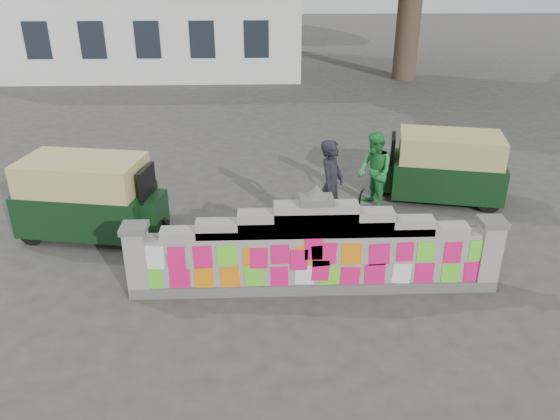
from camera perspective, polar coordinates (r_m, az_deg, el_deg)
The scene contains 7 objects.
ground at distance 9.79m, azimuth 3.53°, elevation -8.28°, with size 100.00×100.00×0.00m, color #383533.
parapet_wall at distance 9.40m, azimuth 3.66°, elevation -4.48°, with size 6.48×0.44×2.01m.
cyclist_bike at distance 11.15m, azimuth 5.22°, elevation -0.59°, with size 0.75×2.16×1.13m, color black.
cyclist_rider at distance 10.98m, azimuth 5.30°, elevation 1.26°, with size 0.70×0.46×1.92m, color black.
pedestrian at distance 12.68m, azimuth 9.84°, elevation 4.00°, with size 0.87×0.68×1.79m, color #278F3C.
rickshaw_left at distance 11.89m, azimuth -19.29°, elevation 1.34°, with size 3.12×1.84×1.68m.
rickshaw_right at distance 13.54m, azimuth 16.81°, elevation 4.42°, with size 3.04×1.90×1.63m.
Camera 1 is at (-0.90, -8.13, 5.38)m, focal length 35.00 mm.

